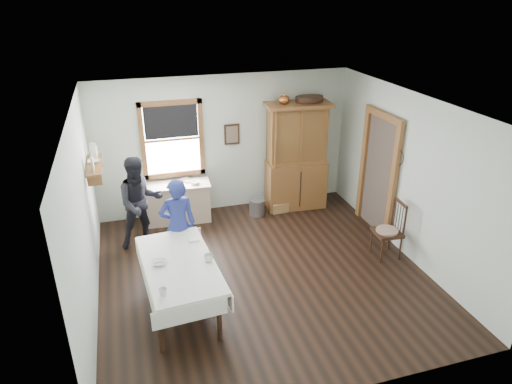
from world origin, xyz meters
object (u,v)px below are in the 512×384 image
spindle_chair (388,230)px  pail (257,207)px  woman_blue (178,229)px  wicker_basket (279,207)px  figure_dark (141,206)px  dining_table (181,285)px  work_counter (176,203)px  china_hutch (297,157)px

spindle_chair → pail: bearing=132.4°
spindle_chair → pail: spindle_chair is taller
woman_blue → spindle_chair: bearing=165.6°
spindle_chair → pail: (-1.63, 2.07, -0.34)m
wicker_basket → pail: bearing=-177.8°
spindle_chair → figure_dark: (-3.86, 1.57, 0.25)m
woman_blue → dining_table: bearing=78.7°
work_counter → dining_table: work_counter is taller
china_hutch → spindle_chair: size_ratio=2.15×
woman_blue → figure_dark: bearing=-65.9°
figure_dark → dining_table: bearing=-88.9°
wicker_basket → woman_blue: (-2.19, -1.47, 0.63)m
dining_table → spindle_chair: spindle_chair is taller
dining_table → pail: size_ratio=5.63×
spindle_chair → woman_blue: bearing=173.8°
figure_dark → pail: bearing=2.4°
spindle_chair → wicker_basket: bearing=123.3°
dining_table → pail: (1.85, 2.42, -0.21)m
woman_blue → pail: bearing=-143.8°
work_counter → china_hutch: bearing=3.3°
dining_table → wicker_basket: dining_table is taller
wicker_basket → figure_dark: figure_dark is taller
pail → work_counter: bearing=172.4°
dining_table → figure_dark: bearing=101.4°
china_hutch → pail: china_hutch is taller
china_hutch → spindle_chair: china_hutch is taller
china_hutch → woman_blue: china_hutch is taller
dining_table → spindle_chair: size_ratio=1.84×
china_hutch → woman_blue: size_ratio=1.49×
pail → wicker_basket: bearing=2.2°
dining_table → pail: 3.05m
work_counter → china_hutch: china_hutch is taller
dining_table → wicker_basket: (2.31, 2.44, -0.27)m
china_hutch → woman_blue: 3.08m
pail → wicker_basket: (0.47, 0.02, -0.07)m
spindle_chair → wicker_basket: size_ratio=3.01×
pail → wicker_basket: size_ratio=0.98×
dining_table → figure_dark: 2.00m
spindle_chair → woman_blue: woman_blue is taller
wicker_basket → woman_blue: bearing=-146.0°
work_counter → spindle_chair: bearing=-31.2°
pail → china_hutch: bearing=11.0°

